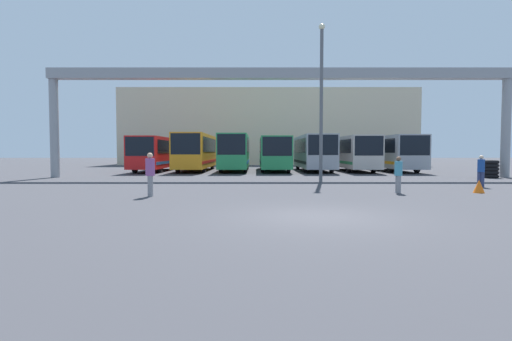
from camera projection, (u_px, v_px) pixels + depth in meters
ground_plane at (315, 217)px, 11.02m from camera, size 200.00×200.00×0.00m
building_backdrop at (266, 129)px, 57.89m from camera, size 39.71×12.00×10.13m
overhead_gantry at (279, 86)px, 27.33m from camera, size 31.74×0.80×7.46m
bus_slot_0 at (155, 152)px, 36.27m from camera, size 2.49×10.22×3.05m
bus_slot_1 at (195, 150)px, 36.97m from camera, size 2.56×11.62×3.33m
bus_slot_2 at (234, 151)px, 36.79m from camera, size 2.44×11.24×3.26m
bus_slot_3 at (273, 152)px, 37.04m from camera, size 2.56×11.70×3.05m
bus_slot_4 at (312, 151)px, 36.50m from camera, size 2.59×10.62×3.21m
bus_slot_5 at (351, 151)px, 36.57m from camera, size 2.48×10.73×3.12m
bus_slot_6 at (391, 151)px, 36.52m from camera, size 2.59×10.61×3.16m
pedestrian_near_center at (480, 170)px, 20.08m from camera, size 0.33×0.33×1.61m
pedestrian_near_right at (397, 174)px, 17.22m from camera, size 0.33×0.33×1.58m
pedestrian_mid_right at (149, 173)px, 15.88m from camera, size 0.36×0.36×1.75m
traffic_cone at (478, 186)px, 17.32m from camera, size 0.47×0.47×0.58m
tire_stack at (489, 169)px, 27.12m from camera, size 1.04×1.04×1.20m
lamp_post at (320, 97)px, 23.37m from camera, size 0.36×0.36×9.23m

